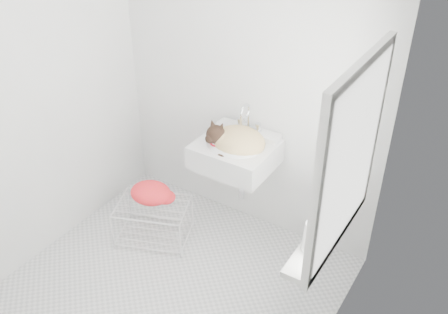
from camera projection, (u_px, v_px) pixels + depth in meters
The scene contains 15 objects.
floor at pixel (174, 285), 3.61m from camera, with size 2.20×2.00×0.02m, color silver.
back_wall at pixel (247, 79), 3.66m from camera, with size 2.20×0.02×2.50m, color white.
right_wall at pixel (338, 197), 2.45m from camera, with size 0.02×2.00×2.50m, color white.
left_wall at pixel (37, 94), 3.44m from camera, with size 0.02×2.00×2.50m, color white.
window_glass at pixel (352, 160), 2.54m from camera, with size 0.01×0.80×1.00m, color white.
window_frame at pixel (349, 159), 2.55m from camera, with size 0.04×0.90×1.10m, color white.
windowsill at pixel (327, 232), 2.85m from camera, with size 0.16×0.88×0.04m, color white.
sink at pixel (236, 144), 3.65m from camera, with size 0.57×0.50×0.23m, color silver.
faucet at pixel (248, 117), 3.71m from camera, with size 0.21×0.14×0.21m, color silver, non-canonical shape.
cat at pixel (236, 141), 3.61m from camera, with size 0.46×0.40×0.26m.
wire_rack at pixel (154, 222), 3.98m from camera, with size 0.55×0.38×0.33m, color silver.
towel at pixel (151, 197), 3.92m from camera, with size 0.34×0.24×0.14m, color #D23B00.
bottle_a at pixel (310, 251), 2.69m from camera, with size 0.09×0.09×0.23m, color white.
bottle_b at pixel (320, 237), 2.79m from camera, with size 0.09×0.09×0.20m, color #29856E.
bottle_c at pixel (333, 219), 2.93m from camera, with size 0.12×0.12×0.15m, color #98A5C1.
Camera 1 is at (1.67, -1.96, 2.73)m, focal length 39.77 mm.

